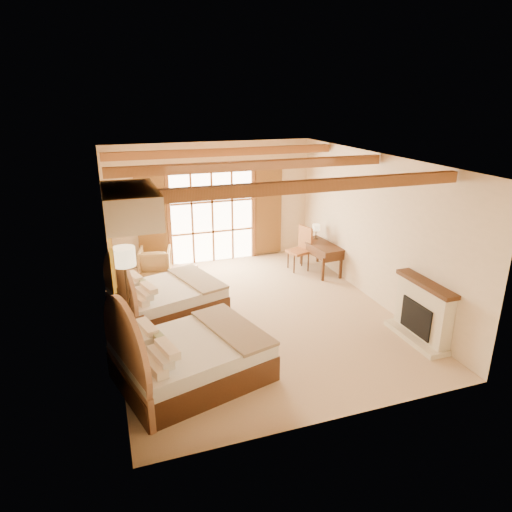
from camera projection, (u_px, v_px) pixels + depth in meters
name	position (u px, v px, depth m)	size (l,w,h in m)	color
floor	(254.00, 313.00, 9.55)	(7.00, 7.00, 0.00)	#D0B18B
wall_back	(211.00, 203.00, 12.14)	(5.50, 5.50, 0.00)	beige
wall_left	(109.00, 256.00, 8.18)	(7.00, 7.00, 0.00)	beige
wall_right	(374.00, 228.00, 9.86)	(7.00, 7.00, 0.00)	beige
ceiling	(253.00, 159.00, 8.48)	(7.00, 7.00, 0.00)	#AC763D
ceiling_beams	(253.00, 165.00, 8.52)	(5.39, 4.60, 0.18)	#935B33
french_doors	(212.00, 216.00, 12.20)	(3.95, 0.08, 2.60)	white
fireplace	(422.00, 314.00, 8.40)	(0.46, 1.40, 1.16)	beige
painting	(112.00, 261.00, 7.47)	(0.06, 0.95, 0.75)	gold
canopy_valance	(131.00, 205.00, 6.05)	(0.70, 1.40, 0.45)	beige
bed_near	(182.00, 356.00, 7.18)	(2.65, 2.22, 1.47)	#472A14
bed_far	(160.00, 297.00, 9.34)	(2.50, 2.10, 1.36)	#472A14
nightstand	(133.00, 328.00, 8.39)	(0.46, 0.46, 0.55)	#472A14
floor_lamp	(125.00, 263.00, 7.89)	(0.39, 0.39, 1.86)	#3D2B19
armchair	(155.00, 261.00, 11.50)	(0.76, 0.78, 0.71)	tan
ottoman	(184.00, 277.00, 10.87)	(0.61, 0.61, 0.44)	#B0724D
desk	(320.00, 256.00, 11.75)	(0.70, 1.41, 0.74)	#472A14
desk_chair	(299.00, 257.00, 11.85)	(0.62, 0.61, 1.13)	#995A2D
desk_lamp	(316.00, 228.00, 11.94)	(0.19, 0.19, 0.39)	#3D2B19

